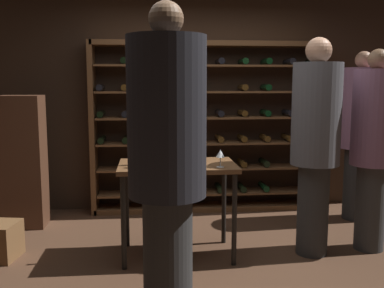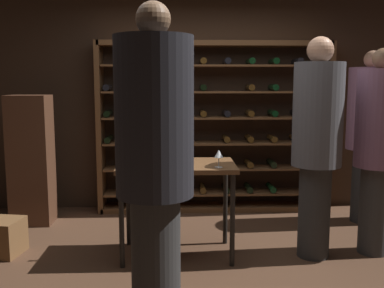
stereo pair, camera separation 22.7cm
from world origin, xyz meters
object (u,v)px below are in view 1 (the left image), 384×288
at_px(tasting_table, 177,175).
at_px(person_bystander_dark_jacket, 167,156).
at_px(wine_rack, 208,128).
at_px(wine_bottle_gold_foil, 148,149).
at_px(wine_glass_stemmed_left, 136,156).
at_px(person_bystander_red_print, 360,128).
at_px(display_cabinet, 24,162).
at_px(person_guest_blue_shirt, 315,137).
at_px(wine_bottle_black_capsule, 163,146).
at_px(wine_glass_stemmed_right, 220,154).
at_px(person_guest_khaki, 374,141).

bearing_deg(tasting_table, person_bystander_dark_jacket, -96.19).
relative_size(wine_rack, tasting_table, 2.70).
distance_m(wine_bottle_gold_foil, wine_glass_stemmed_left, 0.17).
xyz_separation_m(person_bystander_red_print, display_cabinet, (-3.77, 0.08, -0.34)).
distance_m(person_guest_blue_shirt, wine_bottle_black_capsule, 1.40).
distance_m(wine_glass_stemmed_right, wine_glass_stemmed_left, 0.72).
bearing_deg(person_bystander_dark_jacket, person_bystander_red_print, 172.85).
xyz_separation_m(tasting_table, person_guest_khaki, (1.82, -0.02, 0.29)).
height_order(person_guest_khaki, wine_bottle_gold_foil, person_guest_khaki).
xyz_separation_m(person_guest_khaki, wine_glass_stemmed_left, (-2.18, -0.14, -0.08)).
bearing_deg(person_guest_khaki, person_bystander_red_print, -79.10).
height_order(person_guest_khaki, person_guest_blue_shirt, person_guest_blue_shirt).
bearing_deg(person_guest_blue_shirt, wine_bottle_black_capsule, 32.81).
bearing_deg(wine_rack, tasting_table, -107.85).
relative_size(wine_rack, person_bystander_red_print, 1.47).
height_order(tasting_table, person_guest_blue_shirt, person_guest_blue_shirt).
distance_m(person_bystander_dark_jacket, wine_bottle_gold_foil, 1.25).
height_order(person_bystander_red_print, wine_bottle_black_capsule, person_bystander_red_print).
xyz_separation_m(person_guest_khaki, person_bystander_dark_jacket, (-1.96, -1.25, 0.09)).
distance_m(person_bystander_red_print, wine_bottle_gold_foil, 2.59).
height_order(wine_rack, wine_bottle_gold_foil, wine_rack).
height_order(display_cabinet, wine_glass_stemmed_right, display_cabinet).
distance_m(person_guest_khaki, wine_bottle_black_capsule, 1.96).
xyz_separation_m(tasting_table, wine_glass_stemmed_right, (0.36, -0.20, 0.21)).
relative_size(wine_rack, wine_bottle_black_capsule, 8.22).
bearing_deg(wine_rack, person_bystander_red_print, -17.54).
bearing_deg(display_cabinet, wine_glass_stemmed_right, -31.46).
xyz_separation_m(tasting_table, wine_bottle_gold_foil, (-0.26, -0.03, 0.24)).
bearing_deg(wine_glass_stemmed_right, person_bystander_dark_jacket, -114.95).
relative_size(display_cabinet, wine_glass_stemmed_left, 9.89).
height_order(person_bystander_dark_jacket, person_guest_blue_shirt, person_bystander_dark_jacket).
height_order(display_cabinet, wine_bottle_black_capsule, display_cabinet).
bearing_deg(wine_rack, person_bystander_dark_jacket, -102.55).
distance_m(tasting_table, wine_bottle_black_capsule, 0.35).
height_order(person_guest_blue_shirt, wine_glass_stemmed_right, person_guest_blue_shirt).
xyz_separation_m(wine_bottle_black_capsule, wine_glass_stemmed_right, (0.48, -0.44, -0.01)).
relative_size(tasting_table, person_guest_blue_shirt, 0.53).
relative_size(wine_bottle_black_capsule, wine_glass_stemmed_right, 2.26).
bearing_deg(display_cabinet, tasting_table, -31.92).
height_order(wine_rack, wine_glass_stemmed_right, wine_rack).
distance_m(wine_rack, person_bystander_red_print, 1.76).
xyz_separation_m(wine_glass_stemmed_right, wine_glass_stemmed_left, (-0.72, 0.05, -0.01)).
bearing_deg(wine_bottle_black_capsule, person_guest_blue_shirt, -13.14).
bearing_deg(wine_glass_stemmed_left, wine_rack, 62.79).
bearing_deg(wine_bottle_black_capsule, person_guest_khaki, -7.53).
xyz_separation_m(wine_bottle_gold_foil, wine_bottle_black_capsule, (0.14, 0.26, -0.02)).
bearing_deg(tasting_table, wine_bottle_black_capsule, 116.44).
bearing_deg(wine_rack, person_guest_blue_shirt, -63.27).
distance_m(wine_rack, wine_bottle_gold_foil, 1.65).
bearing_deg(wine_glass_stemmed_left, person_guest_khaki, 3.64).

